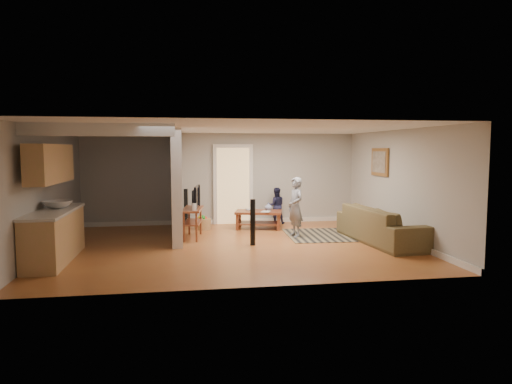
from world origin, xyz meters
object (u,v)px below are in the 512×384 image
(tv_console, at_px, (193,211))
(toy_basket, at_px, (203,223))
(coffee_table, at_px, (259,215))
(sofa, at_px, (383,242))
(speaker_right, at_px, (186,208))
(child, at_px, (295,237))
(speaker_left, at_px, (253,222))
(toddler, at_px, (276,224))

(tv_console, height_order, toy_basket, tv_console)
(coffee_table, distance_m, tv_console, 2.02)
(sofa, xyz_separation_m, speaker_right, (-4.30, 2.87, 0.50))
(coffee_table, height_order, tv_console, tv_console)
(toy_basket, xyz_separation_m, child, (2.12, -1.35, -0.16))
(speaker_left, bearing_deg, tv_console, 158.78)
(speaker_right, distance_m, toddler, 2.52)
(speaker_left, relative_size, toddler, 0.99)
(speaker_left, height_order, child, speaker_left)
(sofa, height_order, speaker_left, speaker_left)
(coffee_table, relative_size, speaker_right, 1.31)
(sofa, distance_m, toy_basket, 4.52)
(speaker_left, bearing_deg, toy_basket, 131.77)
(speaker_right, bearing_deg, tv_console, -77.67)
(speaker_right, xyz_separation_m, toy_basket, (0.42, -0.56, -0.35))
(sofa, bearing_deg, coffee_table, 43.27)
(toddler, bearing_deg, speaker_right, 3.99)
(tv_console, bearing_deg, toy_basket, 84.62)
(coffee_table, height_order, toddler, coffee_table)
(sofa, xyz_separation_m, coffee_table, (-2.42, 2.18, 0.36))
(sofa, xyz_separation_m, tv_console, (-4.15, 1.16, 0.64))
(tv_console, bearing_deg, speaker_left, -30.54)
(speaker_left, xyz_separation_m, toddler, (1.07, 2.70, -0.50))
(coffee_table, xyz_separation_m, speaker_left, (-0.48, -2.01, 0.13))
(tv_console, relative_size, child, 0.83)
(speaker_right, bearing_deg, coffee_table, -12.95)
(speaker_left, bearing_deg, coffee_table, 93.73)
(speaker_left, bearing_deg, child, 51.94)
(speaker_right, xyz_separation_m, toddler, (2.47, 0.00, -0.50))
(speaker_left, xyz_separation_m, child, (1.14, 0.79, -0.50))
(coffee_table, height_order, speaker_left, speaker_left)
(coffee_table, xyz_separation_m, toy_basket, (-1.46, 0.14, -0.21))
(toddler, bearing_deg, coffee_table, 53.69)
(coffee_table, height_order, child, same)
(tv_console, xyz_separation_m, toy_basket, (0.27, 1.15, -0.48))
(toy_basket, bearing_deg, speaker_left, -65.37)
(sofa, bearing_deg, speaker_left, 81.85)
(tv_console, height_order, toddler, tv_console)
(speaker_right, bearing_deg, child, -29.61)
(speaker_left, bearing_deg, speaker_right, 134.53)
(coffee_table, bearing_deg, tv_console, -149.59)
(coffee_table, xyz_separation_m, toddler, (0.59, 0.70, -0.36))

